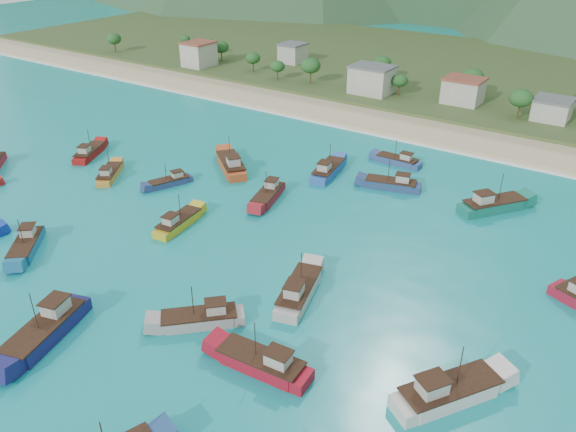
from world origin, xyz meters
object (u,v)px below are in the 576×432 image
Objects in this scene: boat_10 at (328,171)px; boat_26 at (231,165)px; boat_4 at (268,196)px; boat_19 at (493,205)px; boat_23 at (398,161)px; boat_22 at (178,223)px; boat_30 at (392,185)px; boat_29 at (448,393)px; boat_16 at (170,182)px; boat_2 at (27,246)px; boat_5 at (110,175)px; boat_11 at (263,364)px; boat_1 at (90,153)px; boat_32 at (299,292)px; boat_18 at (201,319)px.

boat_26 is at bearing -162.54° from boat_10.
boat_4 is 0.90× the size of boat_19.
boat_4 is 1.14× the size of boat_23.
boat_30 reaches higher than boat_22.
boat_23 is 0.76× the size of boat_29.
boat_23 is 12.57m from boat_30.
boat_16 is 48.24m from boat_23.
boat_23 is at bearing 152.05° from boat_29.
boat_5 is at bearing -108.26° from boat_2.
boat_2 is 0.85× the size of boat_11.
boat_26 is 70.06m from boat_29.
boat_29 is (65.45, -23.27, 0.45)m from boat_16.
boat_29 is (19.69, 7.72, 0.12)m from boat_11.
boat_1 is 0.87× the size of boat_32.
boat_1 is at bearing -166.38° from boat_10.
boat_11 is at bearing -168.38° from boat_23.
boat_4 is 0.99× the size of boat_30.
boat_10 is at bearing -156.81° from boat_2.
boat_11 is 37.89m from boat_22.
boat_11 is at bearing -58.31° from boat_5.
boat_2 is (24.20, -31.50, 0.02)m from boat_1.
boat_1 is 1.09× the size of boat_18.
boat_22 is 0.94× the size of boat_30.
boat_10 reaches higher than boat_5.
boat_23 is at bearing 3.75° from boat_1.
boat_16 is (1.31, 30.69, -0.23)m from boat_2.
boat_23 is (-1.14, 63.98, -0.12)m from boat_18.
boat_18 reaches higher than boat_22.
boat_1 is 0.88× the size of boat_19.
boat_2 is 47.07m from boat_11.
boat_23 is at bearing 59.56° from boat_22.
boat_32 is (4.42, -39.97, 0.13)m from boat_30.
boat_18 is 1.02× the size of boat_23.
boat_19 is at bearing -15.03° from boat_11.
boat_30 is at bearing -149.30° from boat_4.
boat_30 is (-8.68, 54.28, -0.10)m from boat_11.
boat_26 reaches higher than boat_5.
boat_11 is (71.27, -31.80, 0.12)m from boat_1.
boat_16 is 0.72× the size of boat_26.
boat_23 is (33.01, 35.18, 0.11)m from boat_16.
boat_19 is (56.18, 25.02, 0.43)m from boat_16.
boat_32 is at bearing -162.38° from boat_29.
boat_10 is at bearing 65.71° from boat_22.
boat_23 is (9.66, 13.24, -0.21)m from boat_10.
boat_26 reaches higher than boat_10.
boat_32 is (7.35, 12.13, 0.12)m from boat_18.
boat_4 is 0.89× the size of boat_26.
boat_23 reaches higher than boat_16.
boat_29 reaches higher than boat_10.
boat_10 reaches higher than boat_1.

